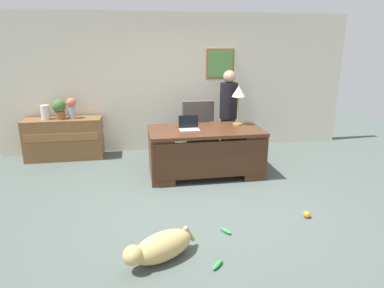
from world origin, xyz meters
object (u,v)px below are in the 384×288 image
object	(u,v)px
credenza	(64,139)
laptop	(189,126)
vase_with_flowers	(72,106)
dog_toy_plush	(226,231)
dog_lying	(160,247)
desk	(206,150)
potted_plant	(59,108)
desk_lamp	(239,94)
vase_empty	(45,112)
armchair	(199,134)
dog_toy_ball	(307,214)
dog_toy_bone	(218,265)
person_standing	(228,115)

from	to	relation	value
credenza	laptop	bearing A→B (deg)	-29.80
vase_with_flowers	dog_toy_plush	world-z (taller)	vase_with_flowers
dog_lying	laptop	distance (m)	2.49
desk	potted_plant	world-z (taller)	potted_plant
dog_lying	potted_plant	xyz separation A→B (m)	(-1.55, 3.55, 0.82)
desk_lamp	vase_empty	size ratio (longest dim) A/B	2.53
armchair	dog_toy_ball	world-z (taller)	armchair
desk_lamp	potted_plant	bearing A→B (deg)	161.02
laptop	vase_empty	xyz separation A→B (m)	(-2.48, 1.26, 0.06)
armchair	desk_lamp	size ratio (longest dim) A/B	1.62
vase_with_flowers	dog_toy_bone	xyz separation A→B (m)	(1.89, -3.75, -0.97)
person_standing	desk_lamp	size ratio (longest dim) A/B	2.51
laptop	desk_lamp	world-z (taller)	desk_lamp
dog_lying	desk_lamp	world-z (taller)	desk_lamp
vase_empty	dog_toy_bone	bearing A→B (deg)	-57.84
person_standing	dog_toy_plush	size ratio (longest dim) A/B	9.64
dog_lying	vase_empty	bearing A→B (deg)	116.91
credenza	laptop	xyz separation A→B (m)	(2.19, -1.26, 0.46)
credenza	vase_empty	world-z (taller)	vase_empty
desk	laptop	distance (m)	0.50
vase_empty	armchair	bearing A→B (deg)	-8.30
desk_lamp	laptop	bearing A→B (deg)	-167.53
person_standing	desk_lamp	bearing A→B (deg)	-85.76
armchair	potted_plant	bearing A→B (deg)	170.90
armchair	dog_toy_bone	xyz separation A→B (m)	(-0.45, -3.34, -0.46)
dog_toy_ball	dog_lying	bearing A→B (deg)	-163.01
potted_plant	dog_toy_ball	xyz separation A→B (m)	(3.47, -2.96, -0.93)
laptop	desk_lamp	size ratio (longest dim) A/B	0.48
laptop	dog_toy_plush	distance (m)	2.06
credenza	dog_lying	bearing A→B (deg)	-66.82
dog_lying	potted_plant	bearing A→B (deg)	113.59
armchair	dog_lying	distance (m)	3.31
dog_lying	desk	bearing A→B (deg)	67.21
dog_lying	dog_toy_ball	size ratio (longest dim) A/B	8.79
dog_toy_bone	dog_toy_plush	xyz separation A→B (m)	(0.25, 0.61, 0.00)
vase_empty	person_standing	bearing A→B (deg)	-10.20
dog_lying	dog_toy_bone	bearing A→B (deg)	-19.96
credenza	person_standing	bearing A→B (deg)	-11.10
potted_plant	desk_lamp	bearing A→B (deg)	-18.98
armchair	desk	bearing A→B (deg)	-94.12
armchair	vase_empty	xyz separation A→B (m)	(-2.81, 0.41, 0.42)
desk	dog_toy_bone	world-z (taller)	desk
vase_with_flowers	dog_toy_plush	distance (m)	3.92
vase_with_flowers	dog_toy_ball	xyz separation A→B (m)	(3.25, -2.96, -0.95)
laptop	dog_toy_ball	world-z (taller)	laptop
dog_lying	dog_toy_bone	size ratio (longest dim) A/B	4.33
armchair	desk_lamp	distance (m)	1.19
dog_toy_plush	vase_empty	bearing A→B (deg)	129.70
armchair	person_standing	distance (m)	0.65
desk	dog_lying	world-z (taller)	desk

